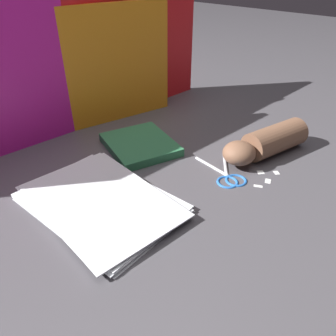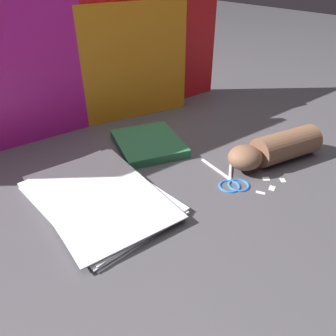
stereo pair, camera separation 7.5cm
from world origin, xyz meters
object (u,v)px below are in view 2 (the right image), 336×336
(hand_forearm, at_px, (275,149))
(scissors, at_px, (231,179))
(book_closed, at_px, (148,143))
(paper_stack, at_px, (99,197))

(hand_forearm, bearing_deg, scissors, 177.63)
(book_closed, bearing_deg, paper_stack, -149.17)
(book_closed, height_order, scissors, book_closed)
(paper_stack, relative_size, book_closed, 1.53)
(paper_stack, height_order, book_closed, book_closed)
(book_closed, height_order, hand_forearm, hand_forearm)
(book_closed, distance_m, scissors, 0.27)
(book_closed, relative_size, hand_forearm, 0.85)
(paper_stack, bearing_deg, book_closed, 30.83)
(scissors, bearing_deg, hand_forearm, -2.37)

